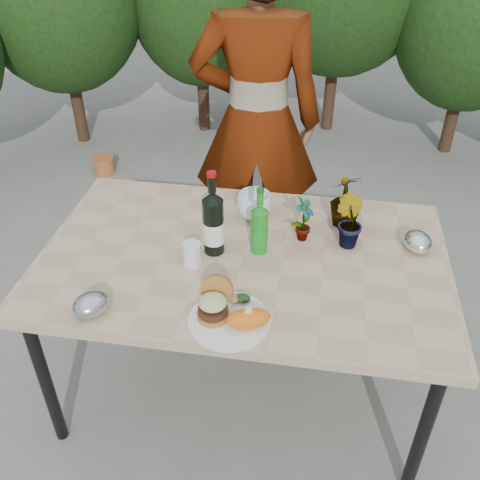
% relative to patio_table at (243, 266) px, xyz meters
% --- Properties ---
extents(ground, '(80.00, 80.00, 0.00)m').
position_rel_patio_table_xyz_m(ground, '(0.00, 0.00, -0.69)').
color(ground, slate).
rests_on(ground, ground).
extents(patio_table, '(1.60, 1.00, 0.75)m').
position_rel_patio_table_xyz_m(patio_table, '(0.00, 0.00, 0.00)').
color(patio_table, tan).
rests_on(patio_table, ground).
extents(shrub_hedge, '(6.79, 5.18, 2.17)m').
position_rel_patio_table_xyz_m(shrub_hedge, '(0.26, 1.79, 0.45)').
color(shrub_hedge, '#382316').
rests_on(shrub_hedge, ground).
extents(dinner_plate, '(0.28, 0.28, 0.01)m').
position_rel_patio_table_xyz_m(dinner_plate, '(0.01, -0.38, 0.06)').
color(dinner_plate, white).
rests_on(dinner_plate, patio_table).
extents(burger_stack, '(0.11, 0.16, 0.11)m').
position_rel_patio_table_xyz_m(burger_stack, '(-0.04, -0.36, 0.12)').
color(burger_stack, '#B7722D').
rests_on(burger_stack, dinner_plate).
extents(sweet_potato, '(0.17, 0.12, 0.06)m').
position_rel_patio_table_xyz_m(sweet_potato, '(0.08, -0.40, 0.10)').
color(sweet_potato, orange).
rests_on(sweet_potato, dinner_plate).
extents(grilled_veg, '(0.08, 0.05, 0.03)m').
position_rel_patio_table_xyz_m(grilled_veg, '(0.03, -0.28, 0.09)').
color(grilled_veg, olive).
rests_on(grilled_veg, dinner_plate).
extents(wine_bottle, '(0.09, 0.09, 0.35)m').
position_rel_patio_table_xyz_m(wine_bottle, '(-0.12, 0.01, 0.19)').
color(wine_bottle, black).
rests_on(wine_bottle, patio_table).
extents(sparkling_water, '(0.07, 0.07, 0.28)m').
position_rel_patio_table_xyz_m(sparkling_water, '(0.06, 0.04, 0.16)').
color(sparkling_water, '#18871D').
rests_on(sparkling_water, patio_table).
extents(plastic_cup, '(0.07, 0.07, 0.09)m').
position_rel_patio_table_xyz_m(plastic_cup, '(-0.18, -0.09, 0.10)').
color(plastic_cup, silver).
rests_on(plastic_cup, patio_table).
extents(seedling_left, '(0.11, 0.12, 0.20)m').
position_rel_patio_table_xyz_m(seedling_left, '(0.22, 0.14, 0.16)').
color(seedling_left, '#24531C').
rests_on(seedling_left, patio_table).
extents(seedling_mid, '(0.15, 0.15, 0.22)m').
position_rel_patio_table_xyz_m(seedling_mid, '(0.40, 0.14, 0.17)').
color(seedling_mid, '#2C6021').
rests_on(seedling_mid, patio_table).
extents(seedling_right, '(0.18, 0.18, 0.24)m').
position_rel_patio_table_xyz_m(seedling_right, '(0.39, 0.29, 0.18)').
color(seedling_right, '#1E501B').
rests_on(seedling_right, patio_table).
extents(blue_bowl, '(0.18, 0.18, 0.12)m').
position_rel_patio_table_xyz_m(blue_bowl, '(0.00, 0.28, 0.12)').
color(blue_bowl, white).
rests_on(blue_bowl, patio_table).
extents(foil_packet_left, '(0.17, 0.17, 0.08)m').
position_rel_patio_table_xyz_m(foil_packet_left, '(-0.46, -0.41, 0.10)').
color(foil_packet_left, '#AEB0B5').
rests_on(foil_packet_left, patio_table).
extents(foil_packet_right, '(0.14, 0.16, 0.08)m').
position_rel_patio_table_xyz_m(foil_packet_right, '(0.68, 0.15, 0.10)').
color(foil_packet_right, silver).
rests_on(foil_packet_right, patio_table).
extents(person, '(0.72, 0.51, 1.85)m').
position_rel_patio_table_xyz_m(person, '(-0.07, 0.88, 0.23)').
color(person, '#8C5546').
rests_on(person, ground).
extents(terracotta_pot, '(0.17, 0.17, 0.14)m').
position_rel_patio_table_xyz_m(terracotta_pot, '(-1.39, 1.84, -0.62)').
color(terracotta_pot, '#B55E2E').
rests_on(terracotta_pot, ground).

